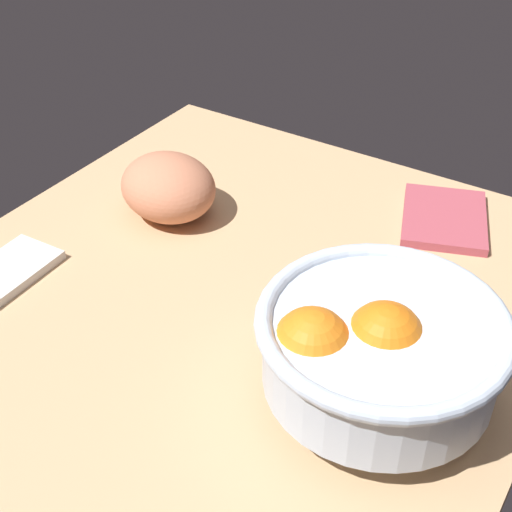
{
  "coord_description": "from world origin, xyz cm",
  "views": [
    {
      "loc": [
        53.15,
        35.99,
        52.1
      ],
      "look_at": [
        -0.25,
        1.99,
        5.0
      ],
      "focal_mm": 51.08,
      "sensor_mm": 36.0,
      "label": 1
    }
  ],
  "objects_px": {
    "napkin_folded": "(444,218)",
    "napkin_spare": "(9,271)",
    "fruit_bowl": "(375,348)",
    "bread_loaf": "(168,187)"
  },
  "relations": [
    {
      "from": "fruit_bowl",
      "to": "napkin_spare",
      "type": "relative_size",
      "value": 1.99
    },
    {
      "from": "fruit_bowl",
      "to": "bread_loaf",
      "type": "xyz_separation_m",
      "value": [
        -0.15,
        -0.36,
        -0.03
      ]
    },
    {
      "from": "napkin_folded",
      "to": "napkin_spare",
      "type": "xyz_separation_m",
      "value": [
        0.38,
        -0.39,
        -0.0
      ]
    },
    {
      "from": "bread_loaf",
      "to": "fruit_bowl",
      "type": "bearing_deg",
      "value": 66.7
    },
    {
      "from": "bread_loaf",
      "to": "napkin_folded",
      "type": "distance_m",
      "value": 0.35
    },
    {
      "from": "napkin_spare",
      "to": "napkin_folded",
      "type": "bearing_deg",
      "value": 134.25
    },
    {
      "from": "napkin_spare",
      "to": "fruit_bowl",
      "type": "bearing_deg",
      "value": 96.46
    },
    {
      "from": "napkin_folded",
      "to": "napkin_spare",
      "type": "bearing_deg",
      "value": -45.75
    },
    {
      "from": "fruit_bowl",
      "to": "napkin_spare",
      "type": "bearing_deg",
      "value": -83.54
    },
    {
      "from": "fruit_bowl",
      "to": "napkin_folded",
      "type": "relative_size",
      "value": 1.68
    }
  ]
}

